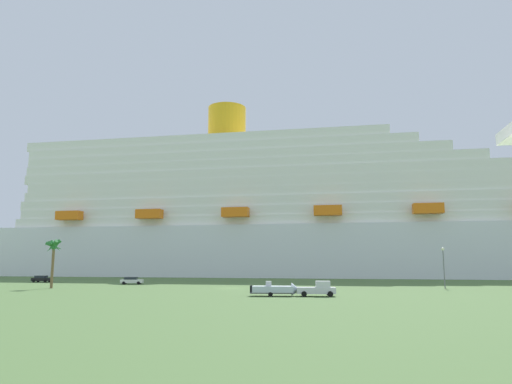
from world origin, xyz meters
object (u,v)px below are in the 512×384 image
(cruise_ship, at_px, (326,222))
(parked_car_white_van, at_px, (132,280))
(pickup_truck, at_px, (318,289))
(small_boat_on_trailer, at_px, (278,289))
(street_lamp, at_px, (444,261))
(palm_tree, at_px, (54,249))
(parked_car_black_coupe, at_px, (42,279))

(cruise_ship, height_order, parked_car_white_van, cruise_ship)
(pickup_truck, height_order, small_boat_on_trailer, pickup_truck)
(small_boat_on_trailer, distance_m, street_lamp, 37.00)
(small_boat_on_trailer, height_order, parked_car_white_van, small_boat_on_trailer)
(cruise_ship, relative_size, palm_tree, 30.57)
(palm_tree, xyz_separation_m, street_lamp, (72.99, 8.98, -2.24))
(small_boat_on_trailer, bearing_deg, parked_car_black_coupe, 149.81)
(parked_car_black_coupe, bearing_deg, palm_tree, -53.88)
(street_lamp, xyz_separation_m, parked_car_black_coupe, (-88.47, 12.22, -4.14))
(small_boat_on_trailer, distance_m, parked_car_black_coupe, 68.41)
(cruise_ship, distance_m, small_boat_on_trailer, 85.03)
(cruise_ship, xyz_separation_m, parked_car_black_coupe, (-68.05, -48.49, -16.83))
(street_lamp, bearing_deg, cruise_ship, 108.59)
(pickup_truck, bearing_deg, palm_tree, 165.51)
(parked_car_white_van, bearing_deg, parked_car_black_coupe, 166.62)
(street_lamp, height_order, parked_car_black_coupe, street_lamp)
(small_boat_on_trailer, relative_size, palm_tree, 0.90)
(parked_car_black_coupe, bearing_deg, pickup_truck, -27.62)
(small_boat_on_trailer, relative_size, street_lamp, 1.09)
(cruise_ship, relative_size, small_boat_on_trailer, 33.94)
(parked_car_black_coupe, bearing_deg, cruise_ship, 35.47)
(cruise_ship, bearing_deg, small_boat_on_trailer, -96.15)
(palm_tree, xyz_separation_m, parked_car_white_van, (9.39, 15.29, -6.38))
(small_boat_on_trailer, xyz_separation_m, parked_car_black_coupe, (-59.13, 34.40, -0.13))
(small_boat_on_trailer, bearing_deg, cruise_ship, 83.85)
(cruise_ship, xyz_separation_m, palm_tree, (-52.58, -69.69, -10.46))
(parked_car_black_coupe, distance_m, parked_car_white_van, 25.55)
(small_boat_on_trailer, relative_size, parked_car_white_van, 1.65)
(cruise_ship, relative_size, parked_car_black_coupe, 63.60)
(small_boat_on_trailer, xyz_separation_m, parked_car_white_van, (-34.27, 28.49, -0.13))
(palm_tree, height_order, street_lamp, palm_tree)
(small_boat_on_trailer, height_order, street_lamp, street_lamp)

